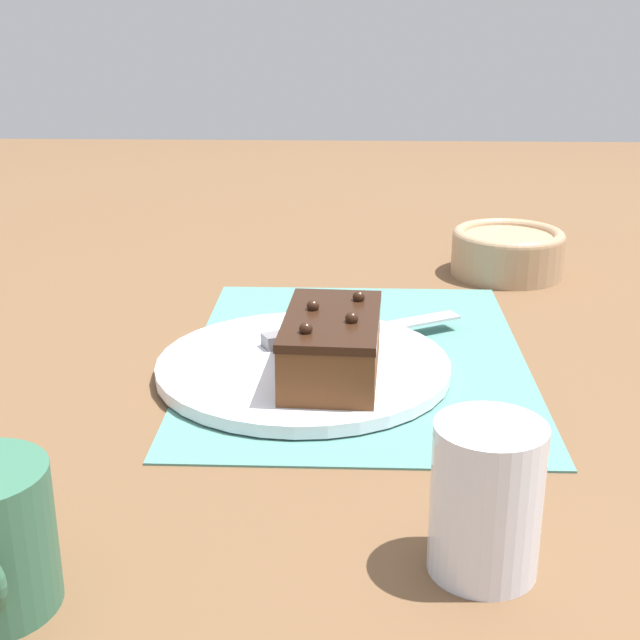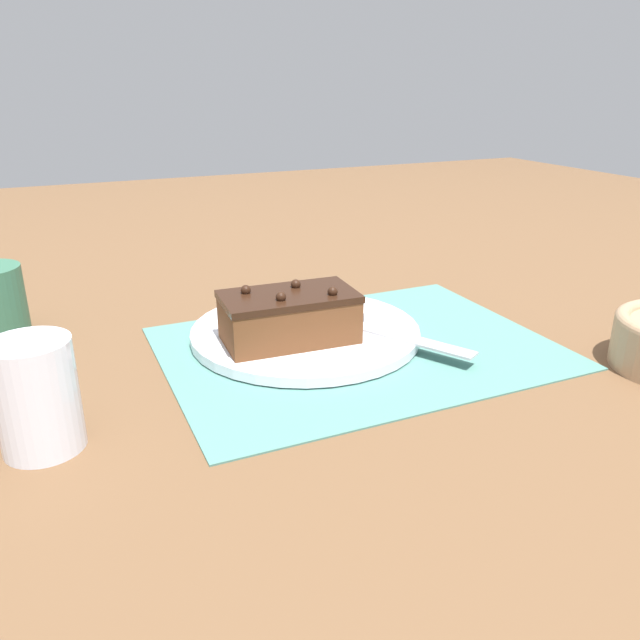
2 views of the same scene
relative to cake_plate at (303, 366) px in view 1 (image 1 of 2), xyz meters
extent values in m
plane|color=brown|center=(-0.05, 0.05, -0.01)|extent=(3.00, 3.00, 0.00)
cube|color=slate|center=(-0.05, 0.05, -0.01)|extent=(0.46, 0.34, 0.00)
cylinder|color=white|center=(0.00, 0.00, 0.00)|extent=(0.29, 0.29, 0.01)
cube|color=brown|center=(0.03, 0.03, 0.03)|extent=(0.16, 0.09, 0.05)
cube|color=black|center=(0.03, 0.03, 0.06)|extent=(0.16, 0.09, 0.01)
sphere|color=black|center=(-0.01, 0.05, 0.07)|extent=(0.01, 0.01, 0.01)
sphere|color=black|center=(0.02, 0.01, 0.07)|extent=(0.01, 0.01, 0.01)
sphere|color=black|center=(0.05, 0.05, 0.07)|extent=(0.01, 0.01, 0.01)
sphere|color=black|center=(0.08, 0.01, 0.07)|extent=(0.01, 0.01, 0.01)
cube|color=slate|center=(-0.04, -0.01, 0.01)|extent=(0.05, 0.07, 0.01)
cube|color=#B7BABF|center=(-0.10, 0.09, 0.01)|extent=(0.09, 0.15, 0.00)
cylinder|color=white|center=(0.31, 0.13, 0.04)|extent=(0.07, 0.07, 0.10)
cylinder|color=tan|center=(-0.35, 0.25, 0.02)|extent=(0.15, 0.15, 0.05)
torus|color=tan|center=(-0.35, 0.25, 0.04)|extent=(0.15, 0.15, 0.02)
camera|label=1|loc=(0.80, 0.05, 0.34)|focal=50.00mm
camera|label=2|loc=(0.28, 0.67, 0.30)|focal=35.00mm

